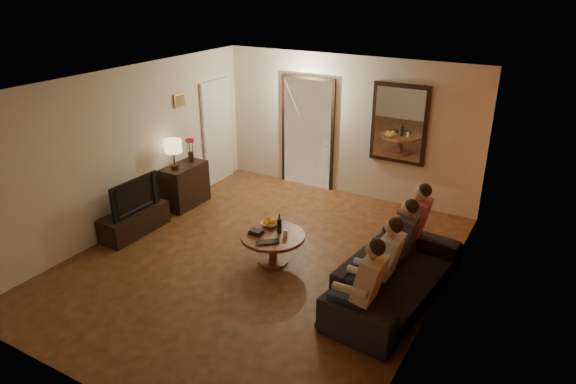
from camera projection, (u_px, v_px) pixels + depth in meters
The scene contains 33 objects.
floor at pixel (260, 260), 7.56m from camera, with size 5.00×6.00×0.01m, color #3F2A11.
ceiling at pixel (256, 84), 6.55m from camera, with size 5.00×6.00×0.01m, color white.
back_wall at pixel (347, 127), 9.45m from camera, with size 5.00×0.02×2.60m, color beige.
front_wall at pixel (79, 283), 4.66m from camera, with size 5.00×0.02×2.60m, color beige.
left_wall at pixel (127, 150), 8.20m from camera, with size 0.02×6.00×2.60m, color beige.
right_wall at pixel (440, 218), 5.91m from camera, with size 0.02×6.00×2.60m, color beige.
orange_accent at pixel (440, 218), 5.92m from camera, with size 0.01×6.00×2.60m, color #D15C23.
kitchen_doorway at pixel (308, 134), 9.90m from camera, with size 1.00×0.06×2.10m, color #FFE0A5.
door_trim at pixel (307, 134), 9.89m from camera, with size 1.12×0.04×2.22m, color black.
fridge_glimpse at pixel (319, 143), 9.85m from camera, with size 0.45×0.03×1.70m, color silver.
mirror_frame at pixel (399, 124), 8.88m from camera, with size 1.00×0.05×1.40m, color black.
mirror_glass at pixel (399, 124), 8.86m from camera, with size 0.86×0.02×1.26m, color white.
white_door at pixel (217, 132), 10.13m from camera, with size 0.06×0.85×2.04m, color white.
framed_art at pixel (180, 100), 9.01m from camera, with size 0.03×0.28×0.24m, color #B28C33.
art_canvas at pixel (180, 100), 9.00m from camera, with size 0.01×0.22×0.18m, color brown.
dresser at pixel (185, 185), 9.25m from camera, with size 0.45×0.86×0.76m, color black.
table_lamp at pixel (174, 154), 8.82m from camera, with size 0.30×0.30×0.54m, color beige, non-canonical shape.
flower_vase at pixel (191, 150), 9.19m from camera, with size 0.14×0.14×0.44m, color red, non-canonical shape.
tv_stand at pixel (134, 222), 8.31m from camera, with size 0.45×1.18×0.39m, color black.
tv at pixel (131, 195), 8.12m from camera, with size 0.13×0.97×0.56m, color black.
sofa at pixel (396, 277), 6.53m from camera, with size 0.92×2.34×0.68m, color black.
person_a at pixel (363, 292), 5.75m from camera, with size 0.60×0.40×1.20m, color tan, non-canonical shape.
person_b at pixel (382, 268), 6.23m from camera, with size 0.60×0.40×1.20m, color tan, non-canonical shape.
person_c at pixel (398, 247), 6.71m from camera, with size 0.60×0.40×1.20m, color tan, non-canonical shape.
person_d at pixel (412, 229), 7.19m from camera, with size 0.60×0.40×1.20m, color tan, non-canonical shape.
dog at pixel (363, 276), 6.64m from camera, with size 0.56×0.24×0.56m, color #AF7851, non-canonical shape.
coffee_table at pixel (273, 248), 7.44m from camera, with size 0.93×0.93×0.45m, color brown.
bowl at pixel (270, 224), 7.59m from camera, with size 0.26×0.26×0.06m, color white.
oranges at pixel (270, 220), 7.57m from camera, with size 0.20×0.20×0.08m, color #FEA015, non-canonical shape.
wine_bottle at pixel (279, 223), 7.34m from camera, with size 0.07×0.07×0.31m, color black, non-canonical shape.
wine_glass at pixel (285, 233), 7.29m from camera, with size 0.06×0.06×0.10m, color silver.
book_stack at pixel (256, 232), 7.36m from camera, with size 0.20×0.15×0.07m, color black, non-canonical shape.
laptop at pixel (268, 244), 7.07m from camera, with size 0.33×0.21×0.03m, color black.
Camera 1 is at (3.62, -5.49, 3.89)m, focal length 32.00 mm.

